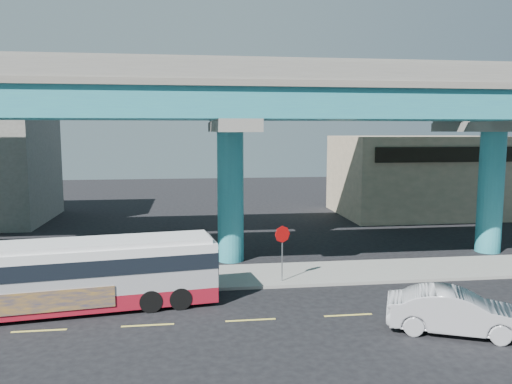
{
  "coord_description": "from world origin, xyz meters",
  "views": [
    {
      "loc": [
        -2.32,
        -19.14,
        7.44
      ],
      "look_at": [
        0.79,
        4.0,
        4.59
      ],
      "focal_mm": 35.0,
      "sensor_mm": 36.0,
      "label": 1
    }
  ],
  "objects": [
    {
      "name": "ground",
      "position": [
        0.0,
        0.0,
        0.0
      ],
      "size": [
        120.0,
        120.0,
        0.0
      ],
      "primitive_type": "plane",
      "color": "black",
      "rests_on": "ground"
    },
    {
      "name": "sidewalk",
      "position": [
        0.0,
        5.5,
        0.07
      ],
      "size": [
        70.0,
        4.0,
        0.15
      ],
      "primitive_type": "cube",
      "color": "gray",
      "rests_on": "ground"
    },
    {
      "name": "lane_markings",
      "position": [
        -0.0,
        -0.3,
        0.01
      ],
      "size": [
        58.0,
        0.12,
        0.01
      ],
      "color": "#D8C64C",
      "rests_on": "ground"
    },
    {
      "name": "viaduct",
      "position": [
        -0.0,
        9.11,
        9.14
      ],
      "size": [
        52.0,
        12.4,
        11.7
      ],
      "color": "teal",
      "rests_on": "ground"
    },
    {
      "name": "building_beige",
      "position": [
        18.0,
        22.98,
        3.51
      ],
      "size": [
        14.0,
        10.23,
        7.0
      ],
      "color": "tan",
      "rests_on": "ground"
    },
    {
      "name": "transit_bus",
      "position": [
        -6.91,
        1.81,
        1.6
      ],
      "size": [
        11.58,
        3.99,
        2.92
      ],
      "rotation": [
        0.0,
        0.0,
        0.14
      ],
      "color": "maroon",
      "rests_on": "ground"
    },
    {
      "name": "sedan",
      "position": [
        7.36,
        -2.54,
        0.81
      ],
      "size": [
        5.29,
        6.18,
        1.62
      ],
      "primitive_type": "imported",
      "rotation": [
        0.0,
        0.0,
        1.17
      ],
      "color": "#B1B1B6",
      "rests_on": "ground"
    },
    {
      "name": "parked_car",
      "position": [
        -9.1,
        5.55,
        0.78
      ],
      "size": [
        2.17,
        3.98,
        1.26
      ],
      "primitive_type": "imported",
      "rotation": [
        0.0,
        0.0,
        1.48
      ],
      "color": "#2D2D32",
      "rests_on": "sidewalk"
    },
    {
      "name": "stop_sign",
      "position": [
        2.11,
        4.18,
        2.14
      ],
      "size": [
        0.79,
        0.3,
        2.74
      ],
      "rotation": [
        0.0,
        0.0,
        -0.06
      ],
      "color": "gray",
      "rests_on": "sidewalk"
    }
  ]
}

